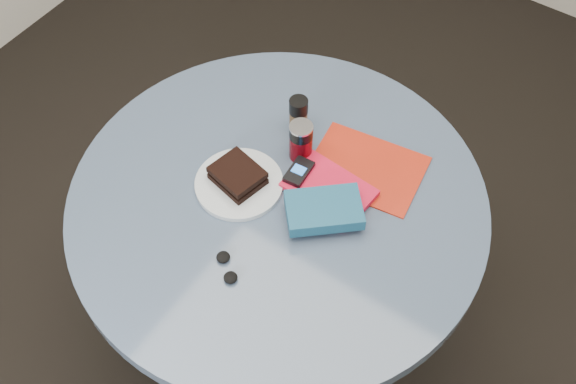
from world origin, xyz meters
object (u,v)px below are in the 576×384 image
Objects in this scene: novel at (324,210)px; plate at (239,184)px; red_book at (329,189)px; table at (278,236)px; magazine at (366,168)px; pepper_grinder at (298,115)px; mp3_player at (299,172)px; headphones at (227,267)px; soda_can at (301,141)px; sandwich at (238,175)px.

plate is at bearing 146.73° from novel.
table is at bearing -132.75° from red_book.
magazine is 1.34× the size of red_book.
table is 0.31m from pepper_grinder.
pepper_grinder reaches higher than plate.
mp3_player is (-0.11, 0.07, -0.01)m from novel.
magazine is at bearing 75.00° from headphones.
magazine is 0.12m from red_book.
red_book is at bearing 28.69° from plate.
soda_can is (-0.03, 0.14, 0.22)m from table.
mp3_player is (0.09, -0.13, -0.03)m from pepper_grinder.
soda_can is at bearing -168.82° from magazine.
magazine is (0.21, -0.01, -0.05)m from pepper_grinder.
mp3_player is at bearing -143.70° from magazine.
red_book is 2.37× the size of mp3_player.
pepper_grinder is 1.23× the size of headphones.
magazine is 3.17× the size of mp3_player.
headphones is at bearing -155.65° from novel.
mp3_player is at bearing 91.60° from headphones.
novel is at bearing 8.19° from plate.
magazine is 0.17m from mp3_player.
novel reaches higher than headphones.
magazine is 1.56× the size of novel.
novel is 2.03× the size of mp3_player.
sandwich is 1.49× the size of headphones.
soda_can is 1.23× the size of headphones.
headphones is (0.02, -0.22, 0.17)m from table.
pepper_grinder is 0.21m from red_book.
table is 4.72× the size of plate.
table is at bearing -78.79° from soda_can.
magazine is at bearing 43.54° from plate.
pepper_grinder is (-0.08, 0.21, 0.22)m from table.
mp3_player is at bearing -59.92° from soda_can.
red_book is (0.19, 0.10, -0.02)m from sandwich.
soda_can reaches higher than red_book.
novel reaches higher than red_book.
novel is at bearing -62.56° from red_book.
red_book is at bearing -25.58° from soda_can.
red_book reaches higher than plate.
sandwich is (-0.10, -0.02, 0.20)m from table.
novel is at bearing -100.44° from magazine.
novel is (-0.01, -0.18, 0.04)m from magazine.
sandwich reaches higher than magazine.
mp3_player is (0.11, 0.10, 0.02)m from plate.
pepper_grinder is at bearing 83.80° from sandwich.
magazine is (0.13, 0.20, 0.17)m from table.
table is 9.24× the size of soda_can.
table is at bearing -131.49° from magazine.
sandwich is 1.56× the size of mp3_player.
plate reaches higher than magazine.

